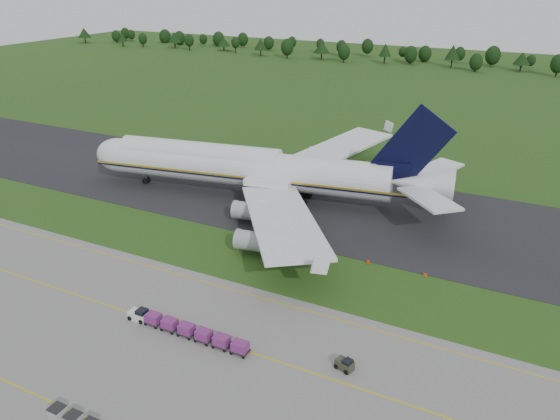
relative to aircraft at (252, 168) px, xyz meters
The scene contains 10 objects.
ground 32.78m from the aircraft, 51.85° to the right, with size 600.00×600.00×0.00m, color #234615.
apron 62.83m from the aircraft, 71.48° to the right, with size 300.00×52.00×0.06m, color slate.
taxiway 21.05m from the aircraft, ahead, with size 300.00×40.00×0.08m, color black.
apron_markings 56.26m from the aircraft, 69.20° to the right, with size 300.00×30.20×0.01m.
tree_line 195.73m from the aircraft, 83.19° to the left, with size 525.81×21.78×11.56m.
aircraft is the anchor object (origin of this frame).
baggage_train 50.99m from the aircraft, 71.14° to the right, with size 19.26×1.75×1.68m.
utility_cart 59.18m from the aircraft, 49.48° to the right, with size 2.50×1.91×1.22m.
uld_row 68.73m from the aircraft, 77.04° to the right, with size 6.41×1.61×1.59m.
edge_markers 33.40m from the aircraft, 32.78° to the right, with size 29.39×0.30×0.60m.
Camera 1 is at (35.66, -71.46, 45.39)m, focal length 35.00 mm.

